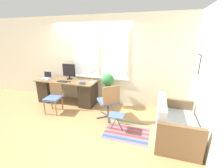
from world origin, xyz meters
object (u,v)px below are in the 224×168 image
at_px(book_stack, 82,83).
at_px(plant_stand, 108,91).
at_px(desk_chair_wooden, 54,97).
at_px(folding_stool, 117,117).
at_px(laptop, 47,77).
at_px(potted_plant, 108,81).
at_px(office_chair_swivel, 109,101).
at_px(keyboard, 63,81).
at_px(mouse, 70,82).
at_px(couch_loveseat, 174,126).
at_px(desk_lamp, 92,73).
at_px(monitor, 69,71).

height_order(book_stack, plant_stand, book_stack).
height_order(desk_chair_wooden, folding_stool, desk_chair_wooden).
xyz_separation_m(laptop, potted_plant, (2.10, 0.11, 0.03)).
bearing_deg(plant_stand, office_chair_swivel, -69.26).
relative_size(keyboard, office_chair_swivel, 0.35).
height_order(mouse, couch_loveseat, couch_loveseat).
bearing_deg(mouse, desk_lamp, 17.62).
xyz_separation_m(mouse, desk_chair_wooden, (-0.23, -0.52, -0.32)).
bearing_deg(laptop, desk_lamp, 2.75).
relative_size(keyboard, potted_plant, 0.70).
xyz_separation_m(desk_chair_wooden, plant_stand, (1.37, 0.76, 0.04)).
xyz_separation_m(office_chair_swivel, couch_loveseat, (1.56, -0.39, -0.21)).
xyz_separation_m(mouse, potted_plant, (1.14, 0.24, 0.06)).
height_order(desk_lamp, folding_stool, desk_lamp).
distance_m(couch_loveseat, potted_plant, 2.16).
bearing_deg(couch_loveseat, keyboard, 76.15).
distance_m(monitor, folding_stool, 2.37).
bearing_deg(office_chair_swivel, book_stack, -59.83).
bearing_deg(desk_chair_wooden, book_stack, 27.01).
height_order(mouse, folding_stool, mouse).
bearing_deg(monitor, keyboard, -95.31).
height_order(desk_lamp, plant_stand, desk_lamp).
distance_m(desk_chair_wooden, plant_stand, 1.57).
xyz_separation_m(office_chair_swivel, potted_plant, (-0.25, 0.67, 0.33)).
xyz_separation_m(mouse, folding_stool, (1.73, -0.89, -0.42)).
bearing_deg(book_stack, monitor, 150.11).
xyz_separation_m(desk_lamp, couch_loveseat, (2.29, -1.02, -0.76)).
height_order(desk_lamp, couch_loveseat, desk_lamp).
bearing_deg(desk_chair_wooden, keyboard, 84.83).
xyz_separation_m(keyboard, potted_plant, (1.38, 0.27, 0.07)).
xyz_separation_m(desk_lamp, office_chair_swivel, (0.74, -0.64, -0.55)).
bearing_deg(desk_chair_wooden, office_chair_swivel, -3.23).
bearing_deg(potted_plant, desk_chair_wooden, -150.91).
distance_m(mouse, book_stack, 0.46).
bearing_deg(mouse, office_chair_swivel, -16.98).
bearing_deg(keyboard, book_stack, -3.42).
xyz_separation_m(desk_chair_wooden, potted_plant, (1.37, 0.76, 0.38)).
bearing_deg(book_stack, laptop, 171.94).
xyz_separation_m(monitor, office_chair_swivel, (1.60, -0.74, -0.51)).
distance_m(keyboard, book_stack, 0.70).
bearing_deg(office_chair_swivel, potted_plant, -108.25).
distance_m(keyboard, desk_lamp, 0.97).
relative_size(office_chair_swivel, folding_stool, 2.36).
relative_size(mouse, desk_lamp, 0.18).
height_order(laptop, couch_loveseat, laptop).
xyz_separation_m(keyboard, folding_stool, (1.97, -0.86, -0.42)).
bearing_deg(plant_stand, potted_plant, -153.43).
distance_m(plant_stand, folding_stool, 1.28).
height_order(desk_chair_wooden, potted_plant, potted_plant).
xyz_separation_m(laptop, monitor, (0.75, 0.18, 0.21)).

